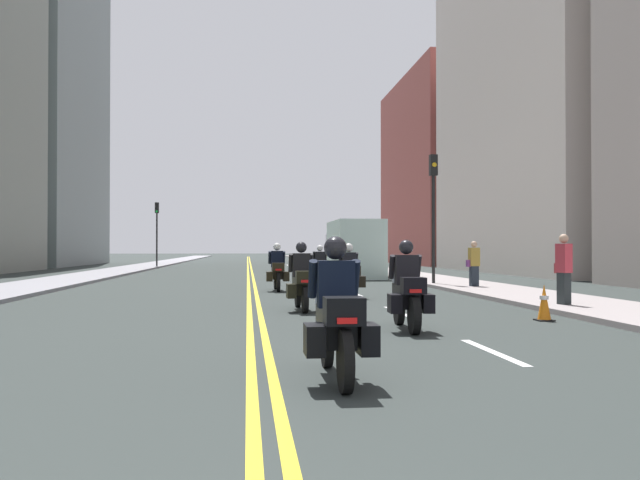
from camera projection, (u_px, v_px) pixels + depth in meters
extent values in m
plane|color=#2A312F|center=(250.00, 268.00, 48.78)|extent=(264.00, 264.00, 0.00)
cube|color=gray|center=(137.00, 268.00, 47.91)|extent=(2.99, 144.00, 0.12)
cube|color=gray|center=(358.00, 267.00, 49.65)|extent=(2.99, 144.00, 0.12)
cube|color=yellow|center=(248.00, 268.00, 48.77)|extent=(0.12, 132.00, 0.01)
cube|color=yellow|center=(251.00, 268.00, 48.79)|extent=(0.12, 132.00, 0.01)
cube|color=silver|center=(493.00, 352.00, 9.37)|extent=(0.14, 2.40, 0.01)
cube|color=silver|center=(397.00, 311.00, 15.34)|extent=(0.14, 2.40, 0.01)
cube|color=silver|center=(355.00, 294.00, 21.30)|extent=(0.14, 2.40, 0.01)
cube|color=silver|center=(332.00, 284.00, 27.27)|extent=(0.14, 2.40, 0.01)
cube|color=silver|center=(316.00, 277.00, 33.23)|extent=(0.14, 2.40, 0.01)
cube|color=silver|center=(306.00, 273.00, 39.19)|extent=(0.14, 2.40, 0.01)
cube|color=silver|center=(298.00, 270.00, 45.16)|extent=(0.14, 2.40, 0.01)
cube|color=silver|center=(292.00, 267.00, 51.12)|extent=(0.14, 2.40, 0.01)
cube|color=silver|center=(288.00, 265.00, 57.09)|extent=(0.14, 2.40, 0.01)
cube|color=beige|center=(539.00, 29.00, 39.97)|extent=(6.80, 20.25, 29.16)
cube|color=#2D3847|center=(594.00, 152.00, 40.26)|extent=(0.04, 17.01, 0.90)
cube|color=#2D3847|center=(593.00, 63.00, 40.32)|extent=(0.04, 17.01, 0.90)
cube|color=gray|center=(49.00, 89.00, 56.99)|extent=(6.44, 18.58, 30.13)
cube|color=#2D3847|center=(9.00, 177.00, 56.55)|extent=(0.04, 15.61, 0.90)
cube|color=#2D3847|center=(10.00, 79.00, 56.65)|extent=(0.04, 15.61, 0.90)
cube|color=#914640|center=(450.00, 172.00, 61.17)|extent=(9.06, 19.15, 16.96)
cube|color=#2D3847|center=(498.00, 218.00, 61.62)|extent=(0.04, 16.08, 0.90)
cube|color=#2D3847|center=(498.00, 184.00, 61.65)|extent=(0.04, 16.08, 0.90)
cube|color=#2D3847|center=(498.00, 151.00, 61.69)|extent=(0.04, 16.08, 0.90)
cube|color=#2D3847|center=(498.00, 117.00, 61.73)|extent=(0.04, 16.08, 0.90)
cylinder|color=black|center=(327.00, 341.00, 8.18)|extent=(0.11, 0.64, 0.64)
cylinder|color=black|center=(345.00, 361.00, 6.69)|extent=(0.11, 0.64, 0.64)
cube|color=silver|center=(327.00, 313.00, 8.19)|extent=(0.14, 0.32, 0.04)
cube|color=black|center=(335.00, 325.00, 7.44)|extent=(0.33, 1.14, 0.40)
cube|color=black|center=(344.00, 311.00, 6.77)|extent=(0.40, 0.36, 0.28)
cube|color=red|center=(347.00, 321.00, 6.58)|extent=(0.20, 0.03, 0.06)
cube|color=black|center=(314.00, 340.00, 6.96)|extent=(0.20, 0.44, 0.32)
cube|color=black|center=(367.00, 339.00, 7.02)|extent=(0.20, 0.44, 0.32)
cube|color=#B2C1CC|center=(330.00, 288.00, 7.92)|extent=(0.36, 0.12, 0.36)
cube|color=black|center=(336.00, 284.00, 7.40)|extent=(0.40, 0.26, 0.52)
cylinder|color=black|center=(313.00, 279.00, 7.52)|extent=(0.10, 0.28, 0.45)
cylinder|color=black|center=(355.00, 279.00, 7.57)|extent=(0.10, 0.28, 0.45)
sphere|color=black|center=(335.00, 248.00, 7.43)|extent=(0.26, 0.26, 0.26)
cylinder|color=black|center=(399.00, 308.00, 12.69)|extent=(0.16, 0.65, 0.65)
cylinder|color=black|center=(414.00, 316.00, 11.22)|extent=(0.16, 0.65, 0.65)
cube|color=silver|center=(399.00, 290.00, 12.70)|extent=(0.16, 0.33, 0.04)
cube|color=black|center=(406.00, 296.00, 11.96)|extent=(0.38, 1.14, 0.40)
cube|color=black|center=(413.00, 286.00, 11.30)|extent=(0.42, 0.38, 0.28)
cube|color=red|center=(416.00, 291.00, 11.11)|extent=(0.20, 0.04, 0.06)
cube|color=black|center=(395.00, 304.00, 11.50)|extent=(0.22, 0.45, 0.32)
cube|color=black|center=(427.00, 303.00, 11.53)|extent=(0.22, 0.45, 0.32)
cube|color=#B2C1CC|center=(401.00, 274.00, 12.44)|extent=(0.37, 0.14, 0.36)
cube|color=black|center=(407.00, 270.00, 11.92)|extent=(0.41, 0.28, 0.53)
cylinder|color=black|center=(392.00, 267.00, 12.05)|extent=(0.11, 0.29, 0.45)
cylinder|color=black|center=(418.00, 267.00, 12.08)|extent=(0.11, 0.29, 0.45)
sphere|color=black|center=(406.00, 247.00, 11.95)|extent=(0.26, 0.26, 0.26)
cylinder|color=black|center=(298.00, 295.00, 16.44)|extent=(0.13, 0.61, 0.61)
cylinder|color=black|center=(305.00, 300.00, 14.91)|extent=(0.13, 0.61, 0.61)
cube|color=silver|center=(298.00, 282.00, 16.44)|extent=(0.15, 0.32, 0.04)
cube|color=black|center=(301.00, 285.00, 15.68)|extent=(0.35, 1.19, 0.40)
cube|color=black|center=(305.00, 277.00, 14.99)|extent=(0.41, 0.37, 0.28)
cube|color=red|center=(306.00, 281.00, 14.80)|extent=(0.20, 0.04, 0.06)
cube|color=black|center=(291.00, 291.00, 15.18)|extent=(0.21, 0.45, 0.32)
cube|color=black|center=(316.00, 291.00, 15.25)|extent=(0.21, 0.45, 0.32)
cube|color=#B2C1CC|center=(299.00, 269.00, 16.17)|extent=(0.36, 0.13, 0.36)
cube|color=black|center=(301.00, 265.00, 15.63)|extent=(0.41, 0.27, 0.56)
cylinder|color=black|center=(291.00, 263.00, 15.75)|extent=(0.11, 0.28, 0.45)
cylinder|color=black|center=(311.00, 263.00, 15.82)|extent=(0.11, 0.28, 0.45)
sphere|color=black|center=(301.00, 247.00, 15.67)|extent=(0.26, 0.26, 0.26)
cylinder|color=black|center=(344.00, 285.00, 20.51)|extent=(0.12, 0.62, 0.62)
cylinder|color=black|center=(353.00, 289.00, 18.90)|extent=(0.12, 0.62, 0.62)
cube|color=silver|center=(344.00, 275.00, 20.52)|extent=(0.14, 0.32, 0.04)
cube|color=black|center=(349.00, 277.00, 19.71)|extent=(0.34, 1.24, 0.40)
cube|color=black|center=(353.00, 271.00, 18.99)|extent=(0.40, 0.37, 0.28)
cube|color=red|center=(354.00, 274.00, 18.80)|extent=(0.20, 0.03, 0.06)
cube|color=black|center=(342.00, 282.00, 19.19)|extent=(0.21, 0.44, 0.32)
cube|color=black|center=(361.00, 282.00, 19.26)|extent=(0.21, 0.44, 0.32)
cube|color=#B2C1CC|center=(346.00, 264.00, 20.23)|extent=(0.36, 0.13, 0.36)
cube|color=black|center=(349.00, 262.00, 19.67)|extent=(0.40, 0.27, 0.54)
cylinder|color=black|center=(340.00, 260.00, 19.79)|extent=(0.10, 0.28, 0.45)
cylinder|color=black|center=(356.00, 260.00, 19.84)|extent=(0.10, 0.28, 0.45)
sphere|color=white|center=(349.00, 248.00, 19.70)|extent=(0.26, 0.26, 0.26)
cylinder|color=black|center=(276.00, 280.00, 23.66)|extent=(0.11, 0.65, 0.65)
cylinder|color=black|center=(278.00, 282.00, 22.09)|extent=(0.11, 0.65, 0.65)
cube|color=silver|center=(276.00, 270.00, 23.66)|extent=(0.14, 0.32, 0.04)
cube|color=black|center=(277.00, 273.00, 22.88)|extent=(0.34, 1.21, 0.40)
cube|color=black|center=(278.00, 267.00, 22.18)|extent=(0.41, 0.37, 0.28)
cube|color=red|center=(279.00, 270.00, 21.99)|extent=(0.20, 0.03, 0.06)
cube|color=black|center=(269.00, 276.00, 22.37)|extent=(0.21, 0.44, 0.32)
cube|color=black|center=(286.00, 276.00, 22.44)|extent=(0.21, 0.44, 0.32)
cube|color=#B2C1CC|center=(276.00, 262.00, 23.38)|extent=(0.36, 0.13, 0.36)
cube|color=black|center=(277.00, 259.00, 22.83)|extent=(0.40, 0.27, 0.56)
cylinder|color=black|center=(270.00, 257.00, 22.95)|extent=(0.10, 0.28, 0.45)
cylinder|color=black|center=(284.00, 257.00, 23.01)|extent=(0.10, 0.28, 0.45)
sphere|color=white|center=(277.00, 247.00, 22.87)|extent=(0.26, 0.26, 0.26)
cylinder|color=black|center=(319.00, 275.00, 28.13)|extent=(0.17, 0.66, 0.66)
cylinder|color=black|center=(321.00, 276.00, 26.68)|extent=(0.17, 0.66, 0.66)
cube|color=silver|center=(319.00, 267.00, 28.13)|extent=(0.16, 0.33, 0.04)
cube|color=black|center=(320.00, 269.00, 27.41)|extent=(0.38, 1.12, 0.40)
cube|color=black|center=(321.00, 264.00, 26.76)|extent=(0.42, 0.38, 0.28)
cube|color=red|center=(321.00, 266.00, 26.56)|extent=(0.20, 0.04, 0.06)
cube|color=black|center=(314.00, 272.00, 26.96)|extent=(0.23, 0.45, 0.32)
cube|color=black|center=(327.00, 272.00, 26.98)|extent=(0.23, 0.45, 0.32)
cube|color=#B2C1CC|center=(319.00, 259.00, 27.88)|extent=(0.37, 0.14, 0.36)
cube|color=black|center=(320.00, 258.00, 27.36)|extent=(0.41, 0.28, 0.51)
cylinder|color=black|center=(314.00, 256.00, 27.50)|extent=(0.12, 0.29, 0.45)
cylinder|color=black|center=(326.00, 256.00, 27.53)|extent=(0.12, 0.29, 0.45)
sphere|color=white|center=(320.00, 248.00, 27.40)|extent=(0.26, 0.26, 0.26)
cube|color=black|center=(544.00, 320.00, 13.37)|extent=(0.33, 0.33, 0.03)
cone|color=orange|center=(544.00, 302.00, 13.38)|extent=(0.26, 0.26, 0.71)
cylinder|color=white|center=(544.00, 297.00, 13.38)|extent=(0.18, 0.18, 0.08)
cylinder|color=black|center=(433.00, 230.00, 25.54)|extent=(0.12, 0.12, 4.29)
cube|color=black|center=(433.00, 165.00, 25.57)|extent=(0.28, 0.28, 0.80)
sphere|color=yellow|center=(434.00, 165.00, 25.42)|extent=(0.18, 0.18, 0.18)
cylinder|color=black|center=(157.00, 240.00, 50.08)|extent=(0.12, 0.12, 4.14)
cube|color=black|center=(157.00, 208.00, 50.11)|extent=(0.28, 0.28, 0.80)
sphere|color=green|center=(157.00, 211.00, 49.96)|extent=(0.18, 0.18, 0.18)
cube|color=#242B2C|center=(564.00, 291.00, 15.86)|extent=(0.25, 0.32, 0.87)
cube|color=#C43642|center=(564.00, 258.00, 15.87)|extent=(0.29, 0.40, 0.69)
sphere|color=tan|center=(564.00, 239.00, 15.88)|extent=(0.22, 0.22, 0.22)
cube|color=#A33335|center=(558.00, 268.00, 16.08)|extent=(0.13, 0.18, 0.24)
cube|color=#222A35|center=(474.00, 278.00, 23.47)|extent=(0.32, 0.25, 0.82)
cube|color=#A28434|center=(474.00, 257.00, 23.48)|extent=(0.40, 0.29, 0.65)
sphere|color=tan|center=(474.00, 244.00, 23.48)|extent=(0.22, 0.22, 0.22)
cube|color=#673073|center=(469.00, 263.00, 23.41)|extent=(0.18, 0.13, 0.24)
cube|color=silver|center=(346.00, 255.00, 35.91)|extent=(2.00, 1.80, 2.20)
cube|color=silver|center=(355.00, 249.00, 32.93)|extent=(2.20, 5.20, 2.80)
cylinder|color=black|center=(347.00, 267.00, 35.51)|extent=(2.00, 0.90, 0.90)
cylinder|color=black|center=(361.00, 270.00, 31.33)|extent=(2.00, 0.90, 0.90)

